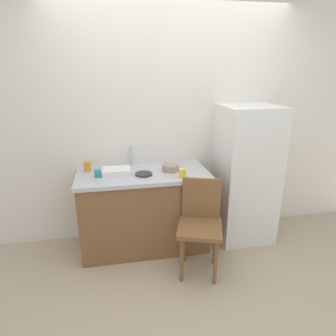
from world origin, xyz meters
TOP-DOWN VIEW (x-y plane):
  - ground_plane at (0.00, 0.00)m, footprint 8.00×8.00m
  - back_wall at (0.00, 1.00)m, footprint 4.80×0.10m
  - cabinet_base at (-0.35, 0.65)m, footprint 1.30×0.60m
  - countertop at (-0.35, 0.65)m, footprint 1.34×0.64m
  - faucet at (-0.46, 0.90)m, footprint 0.02×0.02m
  - refrigerator at (0.78, 0.66)m, footprint 0.59×0.58m
  - chair at (0.12, 0.15)m, footprint 0.51×0.51m
  - dish_tray at (-0.62, 0.68)m, footprint 0.28×0.20m
  - terracotta_bowl at (-0.07, 0.65)m, footprint 0.17×0.17m
  - hotplate at (-0.35, 0.58)m, footprint 0.17×0.17m
  - cup_orange at (-0.91, 0.81)m, footprint 0.07×0.07m
  - cup_yellow at (0.01, 0.44)m, footprint 0.07×0.07m
  - cup_teal at (-0.80, 0.61)m, footprint 0.07×0.07m

SIDE VIEW (x-z plane):
  - ground_plane at x=0.00m, z-range 0.00..0.00m
  - cabinet_base at x=-0.35m, z-range 0.00..0.81m
  - chair at x=0.12m, z-range 0.05..0.94m
  - refrigerator at x=0.78m, z-range 0.00..1.50m
  - countertop at x=-0.35m, z-range 0.81..0.85m
  - hotplate at x=-0.35m, z-range 0.85..0.87m
  - dish_tray at x=-0.62m, z-range 0.85..0.90m
  - terracotta_bowl at x=-0.07m, z-range 0.85..0.92m
  - cup_teal at x=-0.80m, z-range 0.85..0.92m
  - cup_yellow at x=0.01m, z-range 0.85..0.94m
  - cup_orange at x=-0.91m, z-range 0.85..0.95m
  - faucet at x=-0.46m, z-range 0.85..1.07m
  - back_wall at x=0.00m, z-range 0.00..2.67m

